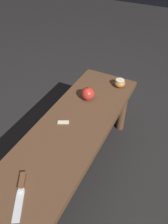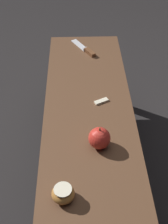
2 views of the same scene
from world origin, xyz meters
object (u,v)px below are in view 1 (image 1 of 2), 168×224
wooden_bench (73,135)px  knife (21,188)px  apple_whole (88,94)px  apple_cut (120,83)px

wooden_bench → knife: (-0.43, 0.01, 0.08)m
wooden_bench → apple_whole: (0.26, 0.03, 0.12)m
wooden_bench → knife: 0.44m
apple_whole → apple_cut: (0.23, -0.13, -0.02)m
apple_cut → apple_whole: bearing=149.7°
apple_whole → apple_cut: bearing=-30.3°
apple_whole → apple_cut: 0.26m
knife → apple_cut: apple_cut is taller
wooden_bench → apple_cut: apple_cut is taller
knife → wooden_bench: bearing=148.8°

